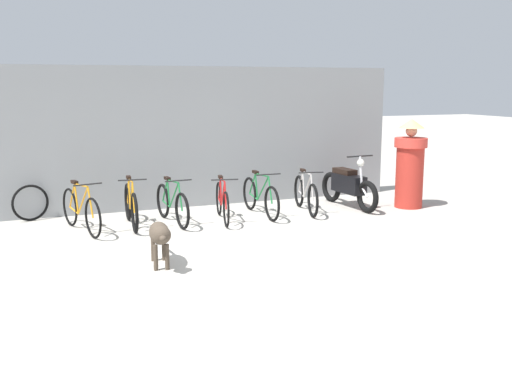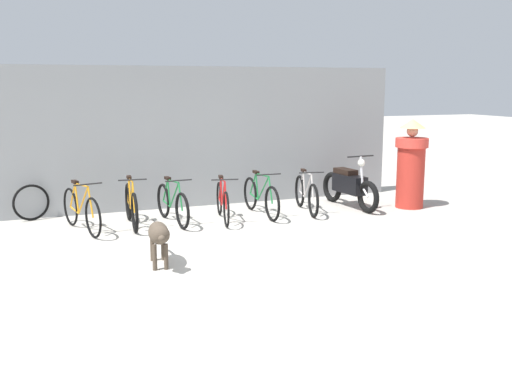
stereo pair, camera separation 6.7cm
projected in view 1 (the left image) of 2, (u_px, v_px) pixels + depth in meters
ground_plane at (243, 253)px, 8.55m from camera, size 60.00×60.00×0.00m
shop_wall_back at (178, 138)px, 11.54m from camera, size 9.10×0.20×2.71m
bicycle_0 at (81, 211)px, 9.72m from camera, size 0.55×1.65×0.85m
bicycle_1 at (131, 206)px, 10.10m from camera, size 0.46×1.63×0.86m
bicycle_2 at (172, 204)px, 10.32m from camera, size 0.46×1.61×0.81m
bicycle_3 at (222, 202)px, 10.50m from camera, size 0.46×1.57×0.80m
bicycle_4 at (260, 197)px, 10.95m from camera, size 0.46×1.70×0.82m
bicycle_5 at (306, 194)px, 11.24m from camera, size 0.48×1.60×0.81m
motorcycle at (349, 186)px, 11.65m from camera, size 0.58×1.84×1.05m
stray_dog at (160, 235)px, 7.84m from camera, size 0.36×1.20×0.63m
person_in_robes at (410, 164)px, 11.57m from camera, size 0.63×0.63×1.72m
spare_tire_left at (30, 203)px, 10.49m from camera, size 0.63×0.22×0.65m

